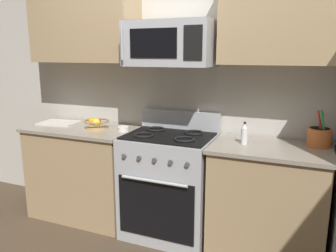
{
  "coord_description": "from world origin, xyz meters",
  "views": [
    {
      "loc": [
        1.05,
        -1.93,
        1.62
      ],
      "look_at": [
        0.04,
        0.52,
        1.03
      ],
      "focal_mm": 35.5,
      "sensor_mm": 36.0,
      "label": 1
    }
  ],
  "objects_px": {
    "range_oven": "(169,184)",
    "prep_bowl": "(123,129)",
    "utensil_crock": "(319,137)",
    "cutting_board": "(59,123)",
    "microwave": "(170,44)",
    "bottle_vinegar": "(244,134)",
    "fruit_basket": "(96,124)"
  },
  "relations": [
    {
      "from": "range_oven",
      "to": "cutting_board",
      "type": "height_order",
      "value": "range_oven"
    },
    {
      "from": "range_oven",
      "to": "utensil_crock",
      "type": "height_order",
      "value": "utensil_crock"
    },
    {
      "from": "fruit_basket",
      "to": "prep_bowl",
      "type": "xyz_separation_m",
      "value": [
        0.28,
        0.02,
        -0.03
      ]
    },
    {
      "from": "microwave",
      "to": "utensil_crock",
      "type": "relative_size",
      "value": 2.5
    },
    {
      "from": "range_oven",
      "to": "bottle_vinegar",
      "type": "bearing_deg",
      "value": 0.94
    },
    {
      "from": "prep_bowl",
      "to": "microwave",
      "type": "bearing_deg",
      "value": -0.77
    },
    {
      "from": "fruit_basket",
      "to": "bottle_vinegar",
      "type": "relative_size",
      "value": 1.33
    },
    {
      "from": "range_oven",
      "to": "cutting_board",
      "type": "xyz_separation_m",
      "value": [
        -1.24,
        0.06,
        0.44
      ]
    },
    {
      "from": "range_oven",
      "to": "prep_bowl",
      "type": "xyz_separation_m",
      "value": [
        -0.47,
        0.03,
        0.46
      ]
    },
    {
      "from": "microwave",
      "to": "cutting_board",
      "type": "bearing_deg",
      "value": 178.21
    },
    {
      "from": "prep_bowl",
      "to": "fruit_basket",
      "type": "bearing_deg",
      "value": -176.48
    },
    {
      "from": "range_oven",
      "to": "microwave",
      "type": "distance_m",
      "value": 1.21
    },
    {
      "from": "prep_bowl",
      "to": "range_oven",
      "type": "bearing_deg",
      "value": -3.82
    },
    {
      "from": "prep_bowl",
      "to": "cutting_board",
      "type": "bearing_deg",
      "value": 177.59
    },
    {
      "from": "range_oven",
      "to": "microwave",
      "type": "relative_size",
      "value": 1.51
    },
    {
      "from": "cutting_board",
      "to": "utensil_crock",
      "type": "bearing_deg",
      "value": 2.16
    },
    {
      "from": "microwave",
      "to": "fruit_basket",
      "type": "distance_m",
      "value": 1.05
    },
    {
      "from": "range_oven",
      "to": "utensil_crock",
      "type": "xyz_separation_m",
      "value": [
        1.18,
        0.16,
        0.51
      ]
    },
    {
      "from": "fruit_basket",
      "to": "cutting_board",
      "type": "height_order",
      "value": "fruit_basket"
    },
    {
      "from": "utensil_crock",
      "to": "prep_bowl",
      "type": "relative_size",
      "value": 2.68
    },
    {
      "from": "bottle_vinegar",
      "to": "range_oven",
      "type": "bearing_deg",
      "value": -179.06
    },
    {
      "from": "bottle_vinegar",
      "to": "fruit_basket",
      "type": "bearing_deg",
      "value": 179.85
    },
    {
      "from": "microwave",
      "to": "bottle_vinegar",
      "type": "xyz_separation_m",
      "value": [
        0.64,
        -0.01,
        -0.7
      ]
    },
    {
      "from": "fruit_basket",
      "to": "bottle_vinegar",
      "type": "height_order",
      "value": "bottle_vinegar"
    },
    {
      "from": "cutting_board",
      "to": "bottle_vinegar",
      "type": "distance_m",
      "value": 1.88
    },
    {
      "from": "utensil_crock",
      "to": "cutting_board",
      "type": "bearing_deg",
      "value": -177.84
    },
    {
      "from": "microwave",
      "to": "cutting_board",
      "type": "distance_m",
      "value": 1.46
    },
    {
      "from": "range_oven",
      "to": "bottle_vinegar",
      "type": "distance_m",
      "value": 0.82
    },
    {
      "from": "cutting_board",
      "to": "range_oven",
      "type": "bearing_deg",
      "value": -2.95
    },
    {
      "from": "cutting_board",
      "to": "bottle_vinegar",
      "type": "bearing_deg",
      "value": -1.63
    },
    {
      "from": "range_oven",
      "to": "utensil_crock",
      "type": "distance_m",
      "value": 1.3
    },
    {
      "from": "microwave",
      "to": "utensil_crock",
      "type": "xyz_separation_m",
      "value": [
        1.18,
        0.13,
        -0.7
      ]
    }
  ]
}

